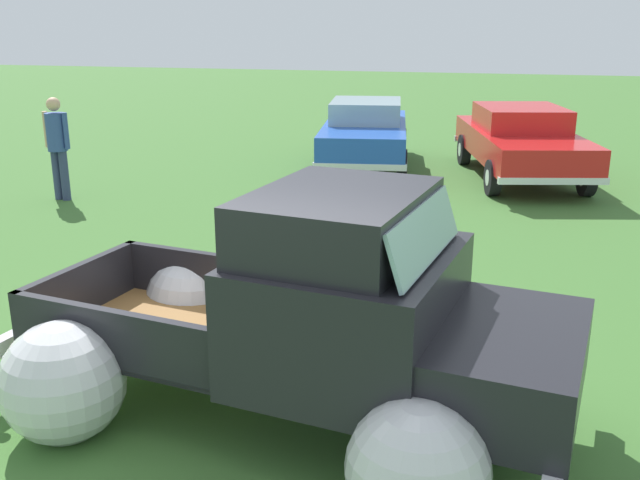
{
  "coord_description": "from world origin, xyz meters",
  "views": [
    {
      "loc": [
        1.68,
        -4.98,
        3.1
      ],
      "look_at": [
        0.0,
        1.45,
        1.05
      ],
      "focal_mm": 40.27,
      "sensor_mm": 36.0,
      "label": 1
    }
  ],
  "objects_px": {
    "show_car_1": "(521,140)",
    "spectator_0": "(57,142)",
    "show_car_0": "(365,131)",
    "vintage_pickup_truck": "(319,335)"
  },
  "relations": [
    {
      "from": "show_car_0",
      "to": "spectator_0",
      "type": "distance_m",
      "value": 6.34
    },
    {
      "from": "show_car_0",
      "to": "show_car_1",
      "type": "relative_size",
      "value": 0.95
    },
    {
      "from": "show_car_0",
      "to": "vintage_pickup_truck",
      "type": "bearing_deg",
      "value": 0.7
    },
    {
      "from": "vintage_pickup_truck",
      "to": "show_car_0",
      "type": "height_order",
      "value": "vintage_pickup_truck"
    },
    {
      "from": "show_car_1",
      "to": "spectator_0",
      "type": "xyz_separation_m",
      "value": [
        -7.91,
        -3.95,
        0.26
      ]
    },
    {
      "from": "spectator_0",
      "to": "show_car_1",
      "type": "bearing_deg",
      "value": 124.84
    },
    {
      "from": "show_car_1",
      "to": "spectator_0",
      "type": "bearing_deg",
      "value": -77.29
    },
    {
      "from": "vintage_pickup_truck",
      "to": "show_car_1",
      "type": "height_order",
      "value": "vintage_pickup_truck"
    },
    {
      "from": "show_car_0",
      "to": "spectator_0",
      "type": "relative_size",
      "value": 2.59
    },
    {
      "from": "vintage_pickup_truck",
      "to": "show_car_1",
      "type": "distance_m",
      "value": 10.11
    }
  ]
}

